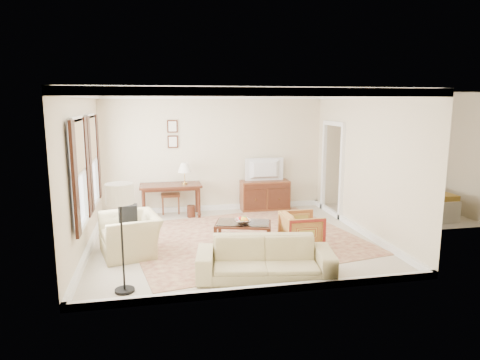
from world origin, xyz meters
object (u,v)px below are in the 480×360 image
object	(u,v)px
striped_armchair	(302,228)
sofa	(265,252)
sideboard	(265,195)
coffee_table	(243,227)
tv	(265,162)
writing_desk	(171,189)
club_armchair	(130,228)

from	to	relation	value
striped_armchair	sofa	world-z (taller)	sofa
sideboard	sofa	xyz separation A→B (m)	(-1.09, -4.13, 0.04)
coffee_table	striped_armchair	xyz separation A→B (m)	(1.05, -0.36, 0.03)
tv	striped_armchair	size ratio (longest dim) A/B	1.28
sideboard	striped_armchair	bearing A→B (deg)	-91.02
tv	sofa	bearing A→B (deg)	75.18
striped_armchair	sofa	xyz separation A→B (m)	(-1.04, -1.24, 0.05)
striped_armchair	writing_desk	bearing A→B (deg)	40.51
club_armchair	coffee_table	bearing A→B (deg)	79.62
sideboard	tv	xyz separation A→B (m)	(0.00, -0.02, 0.84)
tv	sofa	size ratio (longest dim) A/B	0.44
tv	sofa	xyz separation A→B (m)	(-1.09, -4.11, -0.80)
club_armchair	sofa	distance (m)	2.58
writing_desk	club_armchair	distance (m)	2.59
coffee_table	sofa	distance (m)	1.60
sideboard	sofa	distance (m)	4.27
writing_desk	striped_armchair	size ratio (longest dim) A/B	1.98
tv	striped_armchair	distance (m)	3.00
club_armchair	sofa	bearing A→B (deg)	41.34
writing_desk	tv	distance (m)	2.42
sideboard	striped_armchair	world-z (taller)	sideboard
coffee_table	sideboard	bearing A→B (deg)	66.61
coffee_table	striped_armchair	world-z (taller)	striped_armchair
club_armchair	sideboard	bearing A→B (deg)	116.43
striped_armchair	club_armchair	bearing A→B (deg)	85.36
coffee_table	club_armchair	distance (m)	2.10
sofa	writing_desk	bearing A→B (deg)	117.82
writing_desk	tv	world-z (taller)	tv
writing_desk	sideboard	bearing A→B (deg)	4.72
tv	coffee_table	bearing A→B (deg)	66.44
sofa	club_armchair	bearing A→B (deg)	154.50
striped_armchair	club_armchair	world-z (taller)	club_armchair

